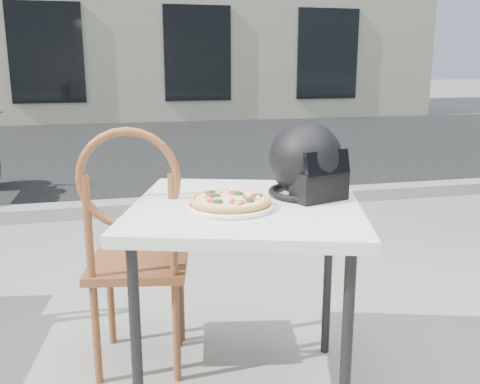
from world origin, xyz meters
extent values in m
cube|color=black|center=(0.00, 7.00, 0.00)|extent=(30.00, 8.00, 0.00)
cube|color=gray|center=(0.00, 3.00, 0.06)|extent=(30.00, 0.25, 0.12)
cube|color=black|center=(-1.70, 10.98, 1.60)|extent=(1.60, 0.08, 2.20)
cube|color=black|center=(1.70, 10.98, 1.60)|extent=(1.60, 0.08, 2.20)
cube|color=black|center=(5.00, 10.98, 1.60)|extent=(1.60, 0.08, 2.20)
cube|color=silver|center=(0.08, 0.02, 0.82)|extent=(1.11, 1.11, 0.04)
cylinder|color=black|center=(-0.38, -0.21, 0.40)|extent=(0.05, 0.05, 0.79)
cylinder|color=black|center=(0.31, -0.44, 0.40)|extent=(0.05, 0.05, 0.79)
cylinder|color=black|center=(-0.16, 0.48, 0.40)|extent=(0.05, 0.05, 0.79)
cylinder|color=black|center=(0.54, 0.26, 0.40)|extent=(0.05, 0.05, 0.79)
cylinder|color=white|center=(0.00, -0.03, 0.85)|extent=(0.39, 0.39, 0.01)
torus|color=white|center=(0.00, -0.03, 0.85)|extent=(0.41, 0.41, 0.02)
cylinder|color=gold|center=(0.00, -0.03, 0.87)|extent=(0.39, 0.39, 0.01)
torus|color=gold|center=(0.00, -0.03, 0.87)|extent=(0.41, 0.41, 0.02)
cylinder|color=red|center=(0.00, -0.03, 0.87)|extent=(0.35, 0.35, 0.00)
cylinder|color=#FAE5C0|center=(0.00, -0.03, 0.88)|extent=(0.34, 0.34, 0.00)
cylinder|color=red|center=(0.07, -0.05, 0.88)|extent=(0.08, 0.08, 0.00)
cylinder|color=red|center=(0.03, 0.03, 0.88)|extent=(0.08, 0.08, 0.00)
cylinder|color=red|center=(-0.06, 0.02, 0.88)|extent=(0.08, 0.08, 0.00)
cylinder|color=red|center=(-0.07, -0.07, 0.88)|extent=(0.08, 0.08, 0.00)
cylinder|color=red|center=(0.01, -0.11, 0.88)|extent=(0.08, 0.08, 0.00)
ellipsoid|color=#173814|center=(0.04, 0.01, 0.88)|extent=(0.05, 0.05, 0.01)
ellipsoid|color=#173814|center=(-0.06, 0.00, 0.88)|extent=(0.05, 0.05, 0.01)
ellipsoid|color=#173814|center=(0.06, -0.10, 0.88)|extent=(0.05, 0.05, 0.01)
ellipsoid|color=#173814|center=(-0.06, -0.09, 0.88)|extent=(0.05, 0.05, 0.01)
ellipsoid|color=#173814|center=(0.10, -0.03, 0.88)|extent=(0.05, 0.04, 0.01)
ellipsoid|color=#173814|center=(-0.06, 0.06, 0.88)|extent=(0.05, 0.05, 0.01)
cylinder|color=#E0DC89|center=(0.00, -0.07, 0.89)|extent=(0.02, 0.03, 0.02)
cylinder|color=#E0DC89|center=(-0.02, 0.06, 0.89)|extent=(0.03, 0.03, 0.02)
cylinder|color=#E0DC89|center=(0.07, -0.05, 0.89)|extent=(0.03, 0.02, 0.02)
cylinder|color=#E0DC89|center=(0.02, 0.07, 0.89)|extent=(0.02, 0.03, 0.02)
cylinder|color=#E0DC89|center=(0.00, -0.13, 0.89)|extent=(0.03, 0.03, 0.02)
cylinder|color=#E0DC89|center=(-0.10, -0.02, 0.89)|extent=(0.03, 0.02, 0.02)
cylinder|color=#E0DC89|center=(0.09, -0.09, 0.89)|extent=(0.02, 0.03, 0.02)
cylinder|color=#E0DC89|center=(-0.06, -0.07, 0.89)|extent=(0.03, 0.03, 0.02)
ellipsoid|color=black|center=(0.34, 0.09, 0.99)|extent=(0.38, 0.39, 0.31)
cube|color=black|center=(0.37, 0.00, 0.90)|extent=(0.24, 0.17, 0.12)
torus|color=black|center=(0.34, 0.09, 0.86)|extent=(0.38, 0.38, 0.03)
cube|color=black|center=(0.39, -0.04, 1.00)|extent=(0.21, 0.10, 0.10)
cube|color=brown|center=(-0.33, 0.39, 0.49)|extent=(0.51, 0.51, 0.04)
cylinder|color=brown|center=(-0.13, 0.53, 0.24)|extent=(0.04, 0.04, 0.48)
cylinder|color=brown|center=(-0.47, 0.59, 0.24)|extent=(0.04, 0.04, 0.48)
cylinder|color=brown|center=(-0.20, 0.19, 0.24)|extent=(0.04, 0.04, 0.48)
cylinder|color=brown|center=(-0.54, 0.25, 0.24)|extent=(0.04, 0.04, 0.48)
cylinder|color=brown|center=(-0.20, 0.17, 0.71)|extent=(0.04, 0.04, 0.45)
cylinder|color=brown|center=(-0.54, 0.24, 0.71)|extent=(0.04, 0.04, 0.45)
torus|color=brown|center=(-0.37, 0.21, 0.92)|extent=(0.42, 0.11, 0.42)
camera|label=1|loc=(-0.43, -1.94, 1.38)|focal=40.00mm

